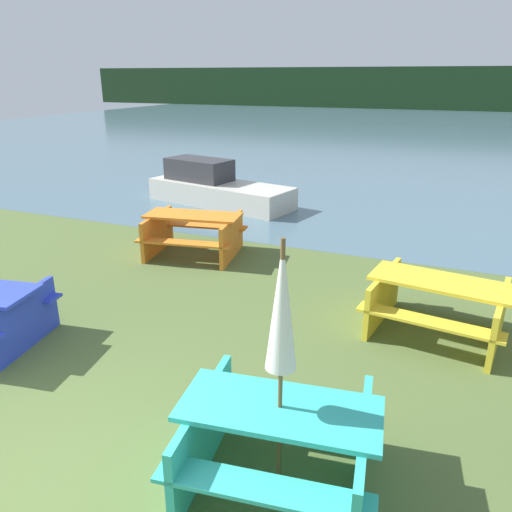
{
  "coord_description": "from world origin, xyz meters",
  "views": [
    {
      "loc": [
        3.11,
        -1.89,
        3.21
      ],
      "look_at": [
        0.6,
        4.09,
        0.85
      ],
      "focal_mm": 35.0,
      "sensor_mm": 36.0,
      "label": 1
    }
  ],
  "objects_px": {
    "umbrella_white": "(282,309)",
    "boat": "(215,188)",
    "picnic_table_teal": "(279,437)",
    "picnic_table_orange": "(194,231)",
    "picnic_table_yellow": "(438,302)"
  },
  "relations": [
    {
      "from": "picnic_table_yellow",
      "to": "boat",
      "type": "height_order",
      "value": "boat"
    },
    {
      "from": "picnic_table_orange",
      "to": "umbrella_white",
      "type": "bearing_deg",
      "value": -53.76
    },
    {
      "from": "picnic_table_teal",
      "to": "umbrella_white",
      "type": "relative_size",
      "value": 0.82
    },
    {
      "from": "picnic_table_teal",
      "to": "boat",
      "type": "relative_size",
      "value": 0.43
    },
    {
      "from": "picnic_table_teal",
      "to": "picnic_table_orange",
      "type": "height_order",
      "value": "picnic_table_orange"
    },
    {
      "from": "picnic_table_teal",
      "to": "picnic_table_orange",
      "type": "relative_size",
      "value": 0.9
    },
    {
      "from": "boat",
      "to": "umbrella_white",
      "type": "bearing_deg",
      "value": -47.59
    },
    {
      "from": "picnic_table_teal",
      "to": "picnic_table_orange",
      "type": "bearing_deg",
      "value": 126.24
    },
    {
      "from": "picnic_table_teal",
      "to": "picnic_table_yellow",
      "type": "relative_size",
      "value": 0.93
    },
    {
      "from": "umbrella_white",
      "to": "boat",
      "type": "bearing_deg",
      "value": 120.13
    },
    {
      "from": "umbrella_white",
      "to": "picnic_table_yellow",
      "type": "bearing_deg",
      "value": 72.48
    },
    {
      "from": "boat",
      "to": "picnic_table_orange",
      "type": "bearing_deg",
      "value": -56.38
    },
    {
      "from": "picnic_table_teal",
      "to": "picnic_table_yellow",
      "type": "height_order",
      "value": "picnic_table_teal"
    },
    {
      "from": "picnic_table_teal",
      "to": "boat",
      "type": "height_order",
      "value": "boat"
    },
    {
      "from": "picnic_table_yellow",
      "to": "boat",
      "type": "xyz_separation_m",
      "value": [
        -5.91,
        5.23,
        -0.04
      ]
    }
  ]
}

